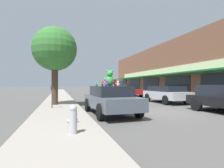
{
  "coord_description": "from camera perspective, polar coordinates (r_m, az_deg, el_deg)",
  "views": [
    {
      "loc": [
        -5.46,
        -8.21,
        1.48
      ],
      "look_at": [
        -2.11,
        2.84,
        1.54
      ],
      "focal_mm": 28.0,
      "sensor_mm": 36.0,
      "label": 1
    }
  ],
  "objects": [
    {
      "name": "storefront_row",
      "position": [
        23.9,
        30.97,
        4.14
      ],
      "size": [
        12.8,
        38.66,
        6.62
      ],
      "color": "brown",
      "rests_on": "ground_plane"
    },
    {
      "name": "teddy_bear_cream",
      "position": [
        8.49,
        2.02,
        0.1
      ],
      "size": [
        0.18,
        0.12,
        0.24
      ],
      "rotation": [
        0.0,
        0.0,
        3.02
      ],
      "color": "beige",
      "rests_on": "plush_art_car"
    },
    {
      "name": "teddy_bear_blue",
      "position": [
        9.53,
        -0.01,
        0.02
      ],
      "size": [
        0.17,
        0.15,
        0.23
      ],
      "rotation": [
        0.0,
        0.0,
        3.81
      ],
      "color": "blue",
      "rests_on": "plush_art_car"
    },
    {
      "name": "sidewalk_near",
      "position": [
        8.33,
        -16.67,
        -10.01
      ],
      "size": [
        2.46,
        90.0,
        0.14
      ],
      "color": "gray",
      "rests_on": "ground_plane"
    },
    {
      "name": "street_tree",
      "position": [
        12.71,
        -18.17,
        10.66
      ],
      "size": [
        2.98,
        2.98,
        5.28
      ],
      "color": "#473323",
      "rests_on": "sidewalk_near"
    },
    {
      "name": "parked_car_far_center",
      "position": [
        15.07,
        17.14,
        -2.91
      ],
      "size": [
        2.05,
        4.41,
        1.39
      ],
      "color": "#B7B7BC",
      "rests_on": "ground_plane"
    },
    {
      "name": "teddy_bear_brown",
      "position": [
        8.28,
        -3.18,
        0.21
      ],
      "size": [
        0.17,
        0.2,
        0.28
      ],
      "rotation": [
        0.0,
        0.0,
        4.12
      ],
      "color": "olive",
      "rests_on": "plush_art_car"
    },
    {
      "name": "parked_car_far_right",
      "position": [
        21.81,
        5.86,
        -2.04
      ],
      "size": [
        2.04,
        4.16,
        1.54
      ],
      "color": "maroon",
      "rests_on": "ground_plane"
    },
    {
      "name": "teddy_bear_red",
      "position": [
        8.84,
        1.11,
        0.5
      ],
      "size": [
        0.27,
        0.24,
        0.38
      ],
      "rotation": [
        0.0,
        0.0,
        2.53
      ],
      "color": "red",
      "rests_on": "plush_art_car"
    },
    {
      "name": "teddy_bear_teal",
      "position": [
        9.24,
        -5.14,
        0.02
      ],
      "size": [
        0.14,
        0.17,
        0.23
      ],
      "rotation": [
        0.0,
        0.0,
        2.15
      ],
      "color": "teal",
      "rests_on": "plush_art_car"
    },
    {
      "name": "fire_hydrant",
      "position": [
        5.0,
        -12.6,
        -11.11
      ],
      "size": [
        0.33,
        0.22,
        0.79
      ],
      "color": "#B2B2B7",
      "rests_on": "sidewalk_near"
    },
    {
      "name": "ground_plane",
      "position": [
        9.97,
        16.8,
        -8.81
      ],
      "size": [
        260.0,
        260.0,
        0.0
      ],
      "primitive_type": "plane",
      "color": "#514F4C"
    },
    {
      "name": "teddy_bear_giant",
      "position": [
        8.72,
        -0.78,
        1.88
      ],
      "size": [
        0.6,
        0.38,
        0.81
      ],
      "rotation": [
        0.0,
        0.0,
        3.06
      ],
      "color": "green",
      "rests_on": "plush_art_car"
    },
    {
      "name": "plush_art_car",
      "position": [
        8.81,
        -0.54,
        -4.9
      ],
      "size": [
        2.12,
        4.39,
        1.42
      ],
      "rotation": [
        0.0,
        0.0,
        0.04
      ],
      "color": "#4C5660",
      "rests_on": "ground_plane"
    },
    {
      "name": "parking_meter",
      "position": [
        10.63,
        -19.01,
        -3.11
      ],
      "size": [
        0.14,
        0.1,
        1.27
      ],
      "color": "#4C4C51",
      "rests_on": "sidewalk_near"
    },
    {
      "name": "teddy_bear_purple",
      "position": [
        7.99,
        -1.79,
        0.3
      ],
      "size": [
        0.22,
        0.15,
        0.3
      ],
      "rotation": [
        0.0,
        0.0,
        3.42
      ],
      "color": "purple",
      "rests_on": "plush_art_car"
    },
    {
      "name": "teddy_bear_white",
      "position": [
        9.67,
        -4.84,
        -0.01
      ],
      "size": [
        0.12,
        0.17,
        0.22
      ],
      "rotation": [
        0.0,
        0.0,
        4.31
      ],
      "color": "white",
      "rests_on": "plush_art_car"
    },
    {
      "name": "teddy_bear_pink",
      "position": [
        8.32,
        -2.12,
        0.12
      ],
      "size": [
        0.16,
        0.18,
        0.25
      ],
      "rotation": [
        0.0,
        0.0,
        2.18
      ],
      "color": "pink",
      "rests_on": "plush_art_car"
    }
  ]
}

